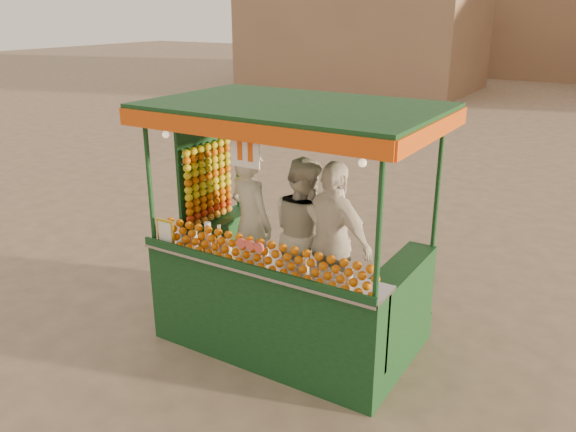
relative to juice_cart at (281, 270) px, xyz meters
The scene contains 7 objects.
ground 1.03m from the juice_cart, 28.28° to the left, with size 90.00×90.00×0.00m, color brown.
building_left 22.09m from the juice_cart, 112.70° to the left, with size 10.00×6.00×6.00m, color #927053.
building_center 30.43m from the juice_cart, 92.81° to the left, with size 14.00×7.00×7.00m, color #927053.
juice_cart is the anchor object (origin of this frame).
vendor_left 0.72m from the juice_cart, 153.39° to the left, with size 0.72×0.58×1.73m.
vendor_middle 0.50m from the juice_cart, 80.80° to the left, with size 1.04×1.00×1.69m.
vendor_right 0.63m from the juice_cart, 33.06° to the left, with size 1.09×0.69×1.72m.
Camera 1 is at (2.46, -4.98, 3.46)m, focal length 36.24 mm.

